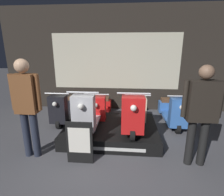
% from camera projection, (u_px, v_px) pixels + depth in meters
% --- Properties ---
extents(ground_plane, '(30.00, 30.00, 0.00)m').
position_uv_depth(ground_plane, '(102.00, 172.00, 2.83)').
color(ground_plane, '#4C4C51').
extents(shop_wall_back, '(7.21, 0.09, 3.20)m').
position_uv_depth(shop_wall_back, '(116.00, 60.00, 5.48)').
color(shop_wall_back, '#28231E').
rests_on(shop_wall_back, ground_plane).
extents(display_platform, '(2.03, 1.57, 0.27)m').
position_uv_depth(display_platform, '(111.00, 130.00, 4.01)').
color(display_platform, black).
rests_on(display_platform, ground_plane).
extents(scooter_display_left, '(0.59, 1.70, 0.92)m').
position_uv_depth(scooter_display_left, '(90.00, 111.00, 3.83)').
color(scooter_display_left, black).
rests_on(scooter_display_left, display_platform).
extents(scooter_display_right, '(0.59, 1.70, 0.92)m').
position_uv_depth(scooter_display_right, '(132.00, 112.00, 3.76)').
color(scooter_display_right, black).
rests_on(scooter_display_right, display_platform).
extents(scooter_backrow_0, '(0.59, 1.70, 0.92)m').
position_uv_depth(scooter_backrow_0, '(66.00, 108.00, 4.86)').
color(scooter_backrow_0, black).
rests_on(scooter_backrow_0, ground_plane).
extents(scooter_backrow_1, '(0.59, 1.70, 0.92)m').
position_uv_depth(scooter_backrow_1, '(101.00, 109.00, 4.78)').
color(scooter_backrow_1, black).
rests_on(scooter_backrow_1, ground_plane).
extents(scooter_backrow_2, '(0.59, 1.70, 0.92)m').
position_uv_depth(scooter_backrow_2, '(136.00, 110.00, 4.70)').
color(scooter_backrow_2, black).
rests_on(scooter_backrow_2, ground_plane).
extents(scooter_backrow_3, '(0.59, 1.70, 0.92)m').
position_uv_depth(scooter_backrow_3, '(172.00, 111.00, 4.62)').
color(scooter_backrow_3, black).
rests_on(scooter_backrow_3, ground_plane).
extents(person_left_browsing, '(0.53, 0.23, 1.78)m').
position_uv_depth(person_left_browsing, '(27.00, 103.00, 3.01)').
color(person_left_browsing, '#232838').
rests_on(person_left_browsing, ground_plane).
extents(person_right_browsing, '(0.62, 0.26, 1.70)m').
position_uv_depth(person_right_browsing, '(201.00, 108.00, 2.77)').
color(person_right_browsing, black).
rests_on(person_right_browsing, ground_plane).
extents(price_sign_board, '(0.45, 0.04, 0.77)m').
position_uv_depth(price_sign_board, '(80.00, 143.00, 2.97)').
color(price_sign_board, black).
rests_on(price_sign_board, ground_plane).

